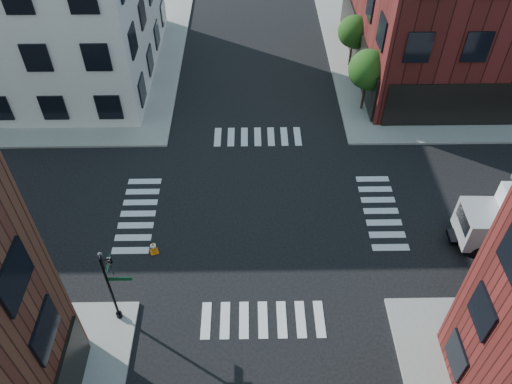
% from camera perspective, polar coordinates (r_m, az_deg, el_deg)
% --- Properties ---
extents(ground, '(120.00, 120.00, 0.00)m').
position_cam_1_polar(ground, '(28.73, 0.44, -2.34)').
color(ground, black).
rests_on(ground, ground).
extents(sidewalk_ne, '(30.00, 30.00, 0.15)m').
position_cam_1_polar(sidewalk_ne, '(50.49, 25.49, 15.91)').
color(sidewalk_ne, gray).
rests_on(sidewalk_ne, ground).
extents(sidewalk_nw, '(30.00, 30.00, 0.15)m').
position_cam_1_polar(sidewalk_nw, '(50.06, -25.94, 15.52)').
color(sidewalk_nw, gray).
rests_on(sidewalk_nw, ground).
extents(tree_near, '(2.69, 2.69, 4.49)m').
position_cam_1_polar(tree_near, '(35.47, 12.76, 13.30)').
color(tree_near, black).
rests_on(tree_near, ground).
extents(tree_far, '(2.43, 2.43, 4.07)m').
position_cam_1_polar(tree_far, '(40.74, 11.18, 17.38)').
color(tree_far, black).
rests_on(tree_far, ground).
extents(signal_pole, '(1.29, 1.24, 4.60)m').
position_cam_1_polar(signal_pole, '(23.12, -16.31, -9.71)').
color(signal_pole, black).
rests_on(signal_pole, ground).
extents(traffic_cone, '(0.54, 0.54, 0.78)m').
position_cam_1_polar(traffic_cone, '(27.09, -11.65, -6.22)').
color(traffic_cone, orange).
rests_on(traffic_cone, ground).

